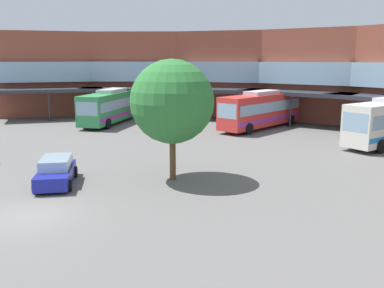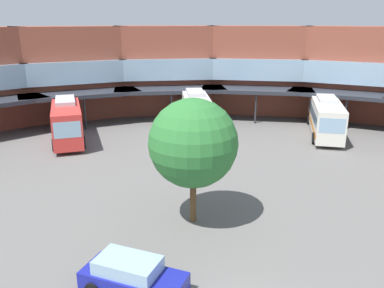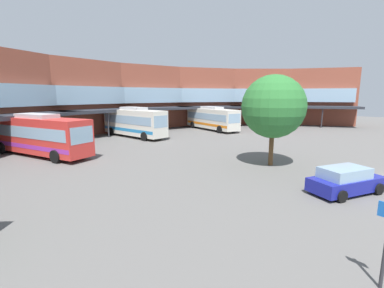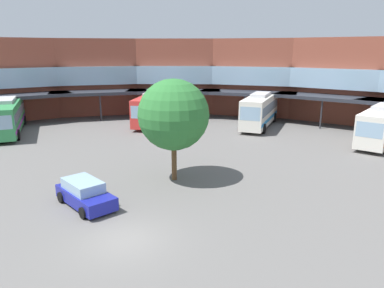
# 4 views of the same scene
# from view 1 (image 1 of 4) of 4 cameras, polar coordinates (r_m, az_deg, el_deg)

# --- Properties ---
(ground_plane) EXTENTS (125.86, 125.86, 0.00)m
(ground_plane) POSITION_cam_1_polar(r_m,az_deg,el_deg) (21.14, -20.85, -8.98)
(ground_plane) COLOR #605E5B
(station_building) EXTENTS (80.58, 35.18, 10.32)m
(station_building) POSITION_cam_1_polar(r_m,az_deg,el_deg) (38.35, 21.84, 7.75)
(station_building) COLOR brown
(station_building) RESTS_ON ground
(bus_3) EXTENTS (4.43, 11.98, 3.86)m
(bus_3) POSITION_cam_1_polar(r_m,az_deg,el_deg) (44.33, 9.28, 4.61)
(bus_3) COLOR red
(bus_3) RESTS_ON ground
(bus_4) EXTENTS (9.76, 11.33, 3.78)m
(bus_4) POSITION_cam_1_polar(r_m,az_deg,el_deg) (48.46, -10.62, 5.08)
(bus_4) COLOR #338C4C
(bus_4) RESTS_ON ground
(parked_car) EXTENTS (4.72, 3.72, 1.53)m
(parked_car) POSITION_cam_1_polar(r_m,az_deg,el_deg) (25.56, -17.78, -3.55)
(parked_car) COLOR navy
(parked_car) RESTS_ON ground
(plaza_tree) EXTENTS (4.87, 4.87, 7.09)m
(plaza_tree) POSITION_cam_1_polar(r_m,az_deg,el_deg) (24.60, -2.68, 5.68)
(plaza_tree) COLOR brown
(plaza_tree) RESTS_ON ground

